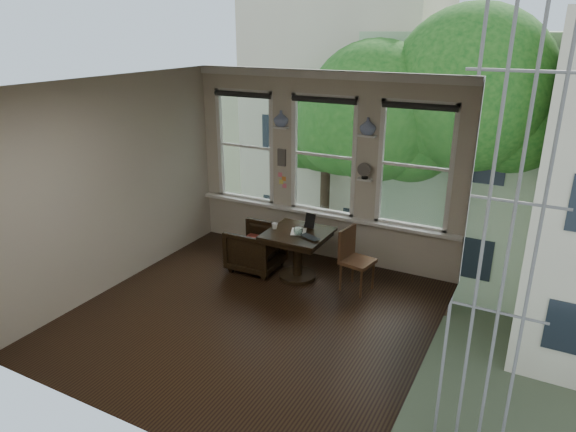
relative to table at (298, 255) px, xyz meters
The scene contains 25 objects.
ground 1.32m from the table, 91.38° to the right, with size 4.50×4.50×0.00m, color black.
ceiling 2.91m from the table, 91.38° to the right, with size 4.50×4.50×0.00m, color silver.
wall_back 1.50m from the table, 91.76° to the left, with size 4.50×4.50×0.00m, color beige.
wall_front 3.69m from the table, 90.50° to the right, with size 4.50×4.50×0.00m, color beige.
wall_left 2.84m from the table, 151.05° to the right, with size 4.50×4.50×0.00m, color beige.
wall_right 2.79m from the table, 29.62° to the right, with size 4.50×4.50×0.00m, color beige.
window_left 2.22m from the table, 146.27° to the left, with size 1.10×0.12×1.90m, color white, non-canonical shape.
window_center 1.65m from the table, 91.76° to the left, with size 1.10×0.12×1.90m, color white, non-canonical shape.
window_right 2.18m from the table, 34.85° to the left, with size 1.10×0.12×1.90m, color white, non-canonical shape.
shelf_left 2.08m from the table, 130.38° to the left, with size 0.26×0.16×0.03m, color white.
shelf_right 2.06m from the table, 51.98° to the left, with size 0.26×0.16×0.03m, color white.
intercom 1.71m from the table, 129.44° to the left, with size 0.14×0.06×0.28m, color #59544F.
sticky_notes 1.48m from the table, 129.29° to the left, with size 0.16×0.01×0.24m, color pink, non-canonical shape.
desk_fan 1.60m from the table, 51.34° to the left, with size 0.20×0.20×0.24m, color #59544F, non-canonical shape.
vase_left 2.20m from the table, 130.38° to the left, with size 0.24×0.24×0.25m, color white.
vase_right 2.18m from the table, 51.98° to the left, with size 0.24×0.24×0.25m, color white.
table is the anchor object (origin of this frame).
armchair_left 0.73m from the table, behind, with size 0.75×0.77×0.70m, color black.
cushion_red 0.73m from the table, behind, with size 0.45×0.45×0.06m, color maroon.
side_chair_right 0.94m from the table, ahead, with size 0.42×0.42×0.92m, color #4A351A, non-canonical shape.
laptop 0.49m from the table, 35.61° to the right, with size 0.32×0.21×0.03m, color black.
mug 0.56m from the table, behind, with size 0.09×0.09×0.09m, color white.
drinking_glass 0.44m from the table, 59.50° to the right, with size 0.13×0.13×0.11m, color white.
tablet 0.55m from the table, 73.09° to the left, with size 0.16×0.02×0.22m, color black.
papers 0.38m from the table, 74.67° to the left, with size 0.22×0.30×0.00m, color silver.
Camera 1 is at (3.18, -5.04, 3.59)m, focal length 32.00 mm.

